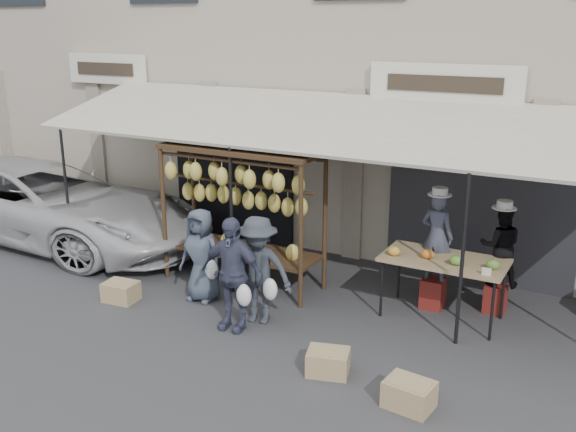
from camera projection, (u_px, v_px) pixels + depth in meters
name	position (u px, v px, depth m)	size (l,w,h in m)	color
ground_plane	(248.00, 336.00, 8.64)	(90.00, 90.00, 0.00)	#2D2D30
shophouse	(416.00, 44.00, 13.03)	(24.00, 6.15, 7.30)	#AFA290
awning	(325.00, 123.00, 9.80)	(10.00, 2.35, 2.92)	beige
banana_rack	(240.00, 190.00, 9.92)	(2.60, 0.90, 2.24)	black
produce_table	(444.00, 261.00, 8.93)	(1.70, 0.90, 1.04)	#9D8259
vendor_left	(437.00, 237.00, 9.20)	(0.48, 0.31, 1.31)	#414558
vendor_right	(501.00, 246.00, 9.08)	(0.58, 0.45, 1.19)	black
customer_left	(201.00, 255.00, 9.59)	(0.70, 0.46, 1.43)	#3D4756
customer_mid	(232.00, 274.00, 8.66)	(0.94, 0.39, 1.60)	#3E425A
customer_right	(258.00, 270.00, 8.86)	(1.00, 0.57, 1.54)	#2F353D
stool_left	(433.00, 293.00, 9.46)	(0.32, 0.32, 0.45)	maroon
stool_right	(495.00, 298.00, 9.31)	(0.30, 0.30, 0.42)	maroon
crate_near_a	(328.00, 362.00, 7.68)	(0.49, 0.37, 0.30)	tan
crate_near_b	(409.00, 394.00, 7.00)	(0.51, 0.39, 0.31)	tan
crate_far	(121.00, 292.00, 9.71)	(0.49, 0.37, 0.29)	tan
van	(36.00, 183.00, 12.43)	(2.38, 5.16, 2.15)	silver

